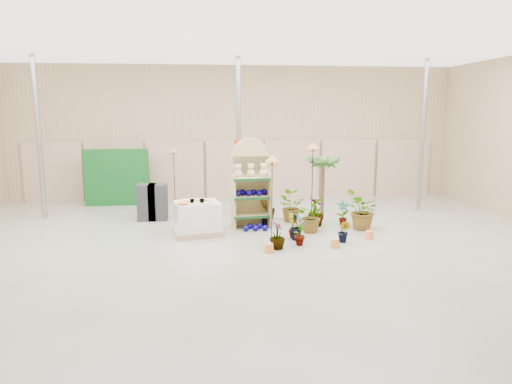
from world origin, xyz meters
The scene contains 25 objects.
room centered at (0.00, 0.91, 2.21)m, with size 15.20×12.10×4.70m.
display_shelf centered at (0.21, 2.07, 1.06)m, with size 1.04×0.73×2.32m.
teddy_bears centered at (0.24, 1.96, 1.46)m, with size 0.85×0.22×0.36m.
gazing_balls_shelf centered at (0.21, 1.94, 0.91)m, with size 0.85×0.29×0.16m.
gazing_balls_floor centered at (0.29, 1.58, 0.07)m, with size 0.63×0.39×0.15m.
pallet_stack centered at (-1.16, 1.32, 0.41)m, with size 1.30×1.16×0.84m.
charcoal_planters centered at (-2.43, 3.00, 0.50)m, with size 0.80×0.50×1.00m.
trellis_stock centered at (-3.80, 5.20, 0.90)m, with size 2.00×0.30×1.80m, color #0C4917.
offer_sign centered at (0.10, 2.98, 1.57)m, with size 0.50×0.08×2.20m.
bird_table_front centered at (0.61, 0.88, 1.83)m, with size 0.34×0.34×1.97m.
bird_table_right centered at (1.86, 2.13, 2.01)m, with size 0.34×0.34×2.17m.
bird_table_back centered at (-1.95, 4.72, 1.75)m, with size 0.34×0.34×1.89m.
palm centered at (2.26, 2.57, 1.60)m, with size 0.70×0.70×1.86m.
potted_plant_0 centered at (1.12, 0.78, 0.34)m, with size 0.36×0.24×0.68m, color #2E5920.
potted_plant_1 centered at (1.12, 0.60, 0.33)m, with size 0.36×0.29×0.66m, color #2E5920.
potted_plant_2 centered at (1.63, 1.29, 0.41)m, with size 0.74×0.64×0.82m, color #2E5920.
potted_plant_3 centered at (1.92, 1.88, 0.38)m, with size 0.43×0.43×0.76m, color #2E5920.
potted_plant_4 centered at (2.63, 1.84, 0.34)m, with size 0.36×0.24×0.69m, color #2E5920.
potted_plant_5 centered at (0.61, 2.06, 0.34)m, with size 0.38×0.30×0.68m, color #2E5920.
potted_plant_6 centered at (1.32, 2.46, 0.41)m, with size 0.75×0.65×0.83m, color #2E5920.
potted_plant_7 centered at (0.61, -0.06, 0.31)m, with size 0.34×0.34×0.61m, color #2E5920.
potted_plant_8 centered at (1.15, 0.15, 0.38)m, with size 0.40×0.27×0.77m, color #2E5920.
potted_plant_9 centered at (2.21, 0.28, 0.26)m, with size 0.29×0.23×0.53m, color #2E5920.
potted_plant_10 centered at (3.01, 1.37, 0.50)m, with size 0.90×0.78×1.00m, color #2E5920.
potted_plant_11 centered at (0.76, 2.78, 0.36)m, with size 0.41×0.41×0.72m, color #2E5920.
Camera 1 is at (-0.82, -9.60, 2.98)m, focal length 32.00 mm.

